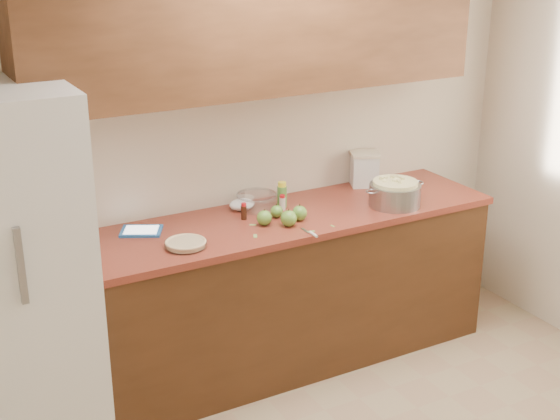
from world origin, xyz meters
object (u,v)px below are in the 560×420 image
pie (186,244)px  colander (395,194)px  flour_canister (364,168)px  tablet (141,231)px

pie → colander: colander is taller
pie → flour_canister: (1.36, 0.39, 0.09)m
flour_canister → tablet: bearing=-176.7°
colander → flour_canister: size_ratio=1.76×
pie → colander: (1.30, -0.01, 0.05)m
flour_canister → tablet: (-1.49, -0.09, -0.10)m
colander → flour_canister: bearing=81.8°
pie → colander: size_ratio=0.55×
colander → flour_canister: (0.06, 0.40, 0.04)m
colander → tablet: size_ratio=1.51×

